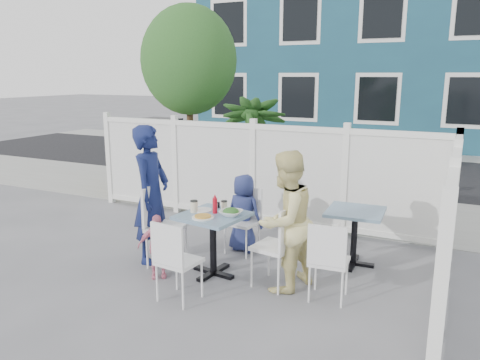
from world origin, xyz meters
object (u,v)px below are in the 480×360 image
at_px(chair_near, 174,256).
at_px(man, 151,194).
at_px(woman, 285,221).
at_px(chair_back, 245,215).
at_px(utility_cabinet, 161,153).
at_px(boy, 244,213).
at_px(chair_left, 160,219).
at_px(spare_table, 355,223).
at_px(main_table, 213,228).
at_px(chair_right, 280,241).
at_px(toddler, 157,246).

height_order(chair_near, man, man).
bearing_deg(woman, chair_back, -114.71).
relative_size(utility_cabinet, man, 0.79).
relative_size(chair_back, boy, 0.82).
relative_size(utility_cabinet, woman, 0.88).
distance_m(chair_back, chair_near, 1.65).
bearing_deg(woman, chair_near, -29.10).
bearing_deg(chair_left, spare_table, 102.74).
bearing_deg(utility_cabinet, chair_left, -51.20).
height_order(chair_back, chair_near, chair_near).
bearing_deg(chair_back, main_table, 96.33).
relative_size(utility_cabinet, chair_back, 1.58).
relative_size(chair_right, boy, 0.89).
height_order(chair_near, woman, woman).
distance_m(chair_left, woman, 1.66).
relative_size(chair_back, man, 0.50).
xyz_separation_m(main_table, chair_back, (0.02, 0.85, -0.08)).
height_order(woman, boy, woman).
bearing_deg(utility_cabinet, toddler, -51.64).
distance_m(man, boy, 1.26).
height_order(spare_table, toddler, toddler).
xyz_separation_m(chair_back, chair_near, (-0.04, -1.65, 0.01)).
distance_m(chair_near, man, 1.31).
bearing_deg(utility_cabinet, man, -52.47).
height_order(utility_cabinet, spare_table, utility_cabinet).
relative_size(chair_left, woman, 0.64).
xyz_separation_m(chair_near, toddler, (-0.54, 0.44, -0.13)).
xyz_separation_m(utility_cabinet, man, (2.35, -3.54, 0.18)).
bearing_deg(chair_back, chair_near, 96.33).
bearing_deg(man, chair_back, -61.81).
relative_size(utility_cabinet, boy, 1.30).
relative_size(spare_table, chair_right, 0.75).
height_order(spare_table, chair_back, chair_back).
distance_m(main_table, boy, 0.87).
distance_m(spare_table, chair_left, 2.42).
xyz_separation_m(man, boy, (0.92, 0.79, -0.34)).
bearing_deg(boy, woman, 144.46).
bearing_deg(chair_left, boy, 126.88).
bearing_deg(man, chair_right, -103.08).
bearing_deg(utility_cabinet, spare_table, -24.88).
relative_size(main_table, spare_table, 1.13).
relative_size(utility_cabinet, chair_right, 1.46).
bearing_deg(spare_table, chair_left, -155.20).
xyz_separation_m(chair_near, man, (-0.90, 0.87, 0.36)).
xyz_separation_m(chair_left, chair_back, (0.78, 0.85, -0.08)).
height_order(spare_table, woman, woman).
distance_m(utility_cabinet, toddler, 4.82).
bearing_deg(toddler, utility_cabinet, 86.66).
xyz_separation_m(utility_cabinet, chair_left, (2.52, -3.62, -0.10)).
distance_m(chair_left, chair_right, 1.59).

